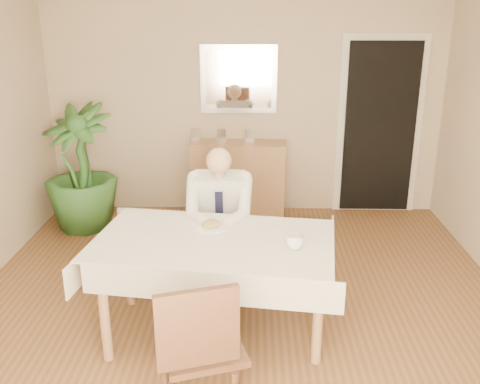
{
  "coord_description": "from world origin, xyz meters",
  "views": [
    {
      "loc": [
        0.1,
        -3.6,
        2.32
      ],
      "look_at": [
        0.0,
        0.35,
        0.95
      ],
      "focal_mm": 40.0,
      "sensor_mm": 36.0,
      "label": 1
    }
  ],
  "objects_px": {
    "chair_near": "(200,345)",
    "sideboard": "(238,178)",
    "chair_far": "(221,228)",
    "potted_palm": "(80,168)",
    "dining_table": "(214,250)",
    "seated_man": "(219,216)",
    "coffee_mug": "(295,242)"
  },
  "relations": [
    {
      "from": "seated_man",
      "to": "potted_palm",
      "type": "relative_size",
      "value": 0.91
    },
    {
      "from": "seated_man",
      "to": "coffee_mug",
      "type": "height_order",
      "value": "seated_man"
    },
    {
      "from": "dining_table",
      "to": "seated_man",
      "type": "xyz_separation_m",
      "value": [
        -0.0,
        0.59,
        0.02
      ]
    },
    {
      "from": "chair_near",
      "to": "coffee_mug",
      "type": "bearing_deg",
      "value": 37.45
    },
    {
      "from": "chair_far",
      "to": "chair_near",
      "type": "xyz_separation_m",
      "value": [
        -0.01,
        -1.84,
        0.07
      ]
    },
    {
      "from": "coffee_mug",
      "to": "sideboard",
      "type": "xyz_separation_m",
      "value": [
        -0.45,
        2.57,
        -0.37
      ]
    },
    {
      "from": "chair_near",
      "to": "sideboard",
      "type": "distance_m",
      "value": 3.4
    },
    {
      "from": "chair_far",
      "to": "sideboard",
      "type": "bearing_deg",
      "value": 81.61
    },
    {
      "from": "coffee_mug",
      "to": "potted_palm",
      "type": "height_order",
      "value": "potted_palm"
    },
    {
      "from": "chair_far",
      "to": "seated_man",
      "type": "relative_size",
      "value": 0.68
    },
    {
      "from": "dining_table",
      "to": "chair_far",
      "type": "relative_size",
      "value": 2.19
    },
    {
      "from": "chair_far",
      "to": "dining_table",
      "type": "bearing_deg",
      "value": -94.34
    },
    {
      "from": "sideboard",
      "to": "potted_palm",
      "type": "bearing_deg",
      "value": -161.26
    },
    {
      "from": "dining_table",
      "to": "chair_far",
      "type": "bearing_deg",
      "value": 97.78
    },
    {
      "from": "dining_table",
      "to": "sideboard",
      "type": "height_order",
      "value": "sideboard"
    },
    {
      "from": "chair_far",
      "to": "potted_palm",
      "type": "height_order",
      "value": "potted_palm"
    },
    {
      "from": "chair_near",
      "to": "potted_palm",
      "type": "bearing_deg",
      "value": 100.34
    },
    {
      "from": "dining_table",
      "to": "coffee_mug",
      "type": "relative_size",
      "value": 14.61
    },
    {
      "from": "dining_table",
      "to": "potted_palm",
      "type": "height_order",
      "value": "potted_palm"
    },
    {
      "from": "chair_near",
      "to": "coffee_mug",
      "type": "relative_size",
      "value": 7.54
    },
    {
      "from": "sideboard",
      "to": "seated_man",
      "type": "bearing_deg",
      "value": -90.16
    },
    {
      "from": "sideboard",
      "to": "potted_palm",
      "type": "distance_m",
      "value": 1.77
    },
    {
      "from": "dining_table",
      "to": "seated_man",
      "type": "height_order",
      "value": "seated_man"
    },
    {
      "from": "seated_man",
      "to": "potted_palm",
      "type": "bearing_deg",
      "value": 138.97
    },
    {
      "from": "coffee_mug",
      "to": "sideboard",
      "type": "height_order",
      "value": "sideboard"
    },
    {
      "from": "chair_near",
      "to": "chair_far",
      "type": "bearing_deg",
      "value": 71.92
    },
    {
      "from": "chair_near",
      "to": "potted_palm",
      "type": "xyz_separation_m",
      "value": [
        -1.57,
        2.93,
        0.14
      ]
    },
    {
      "from": "dining_table",
      "to": "chair_near",
      "type": "bearing_deg",
      "value": -82.76
    },
    {
      "from": "dining_table",
      "to": "seated_man",
      "type": "relative_size",
      "value": 1.49
    },
    {
      "from": "seated_man",
      "to": "coffee_mug",
      "type": "relative_size",
      "value": 9.83
    },
    {
      "from": "coffee_mug",
      "to": "chair_far",
      "type": "bearing_deg",
      "value": 119.05
    },
    {
      "from": "chair_near",
      "to": "sideboard",
      "type": "height_order",
      "value": "chair_near"
    }
  ]
}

